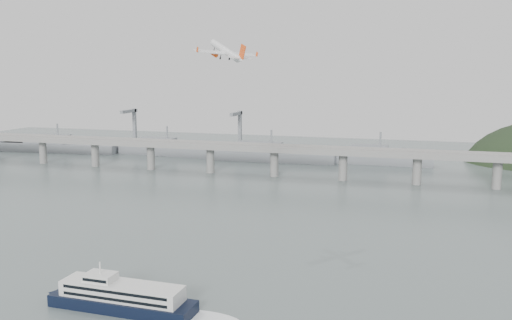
% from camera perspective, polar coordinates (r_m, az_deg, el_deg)
% --- Properties ---
extents(ground, '(900.00, 900.00, 0.00)m').
position_cam_1_polar(ground, '(204.08, -4.59, -12.44)').
color(ground, '#566463').
rests_on(ground, ground).
extents(bridge, '(800.00, 22.00, 23.90)m').
position_cam_1_polar(bridge, '(387.28, 6.07, 0.61)').
color(bridge, gray).
rests_on(bridge, ground).
extents(distant_fleet, '(453.00, 60.90, 40.00)m').
position_cam_1_polar(distant_fleet, '(500.40, -10.10, 1.15)').
color(distant_fleet, slate).
rests_on(distant_fleet, ground).
extents(ferry, '(79.79, 14.29, 15.07)m').
position_cam_1_polar(ferry, '(183.78, -13.90, -13.83)').
color(ferry, black).
rests_on(ferry, ground).
extents(airliner, '(29.18, 28.25, 14.29)m').
position_cam_1_polar(airliner, '(266.08, -3.16, 11.34)').
color(airliner, silver).
rests_on(airliner, ground).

